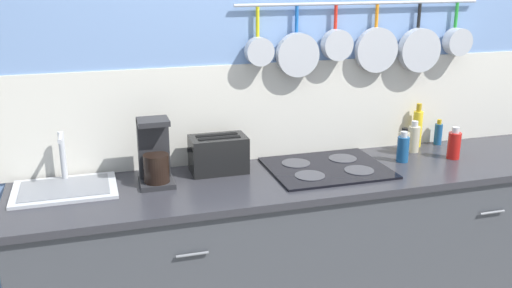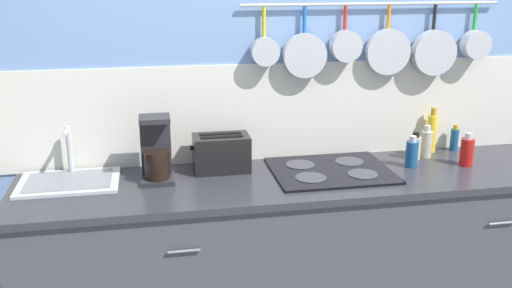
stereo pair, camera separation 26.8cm
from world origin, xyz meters
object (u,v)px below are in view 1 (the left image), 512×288
(coffee_maker, at_px, (155,157))
(bottle_cooking_wine, at_px, (403,148))
(bottle_vinegar, at_px, (414,138))
(bottle_hot_sauce, at_px, (438,133))
(bottle_dish_soap, at_px, (417,128))
(toaster, at_px, (218,154))
(bottle_olive_oil, at_px, (404,143))
(bottle_sesame_oil, at_px, (454,145))

(coffee_maker, xyz_separation_m, bottle_cooking_wine, (1.28, -0.05, -0.06))
(coffee_maker, xyz_separation_m, bottle_vinegar, (1.43, 0.08, -0.05))
(bottle_vinegar, height_order, bottle_hot_sauce, bottle_vinegar)
(bottle_dish_soap, distance_m, bottle_hot_sauce, 0.15)
(toaster, bearing_deg, bottle_cooking_wine, -7.53)
(coffee_maker, distance_m, bottle_dish_soap, 1.51)
(bottle_olive_oil, bearing_deg, bottle_cooking_wine, -123.03)
(bottle_olive_oil, xyz_separation_m, bottle_sesame_oil, (0.22, -0.14, 0.01))
(bottle_hot_sauce, bearing_deg, bottle_dish_soap, 179.34)
(bottle_olive_oil, relative_size, bottle_vinegar, 0.84)
(coffee_maker, height_order, bottle_olive_oil, coffee_maker)
(bottle_vinegar, bearing_deg, bottle_cooking_wine, -137.40)
(bottle_vinegar, relative_size, bottle_hot_sauce, 1.19)
(bottle_olive_oil, relative_size, bottle_dish_soap, 0.59)
(bottle_vinegar, bearing_deg, bottle_olive_oil, -163.12)
(bottle_cooking_wine, height_order, bottle_hot_sauce, bottle_cooking_wine)
(bottle_sesame_oil, bearing_deg, toaster, 172.75)
(bottle_olive_oil, height_order, bottle_dish_soap, bottle_dish_soap)
(coffee_maker, height_order, bottle_hot_sauce, coffee_maker)
(bottle_dish_soap, bearing_deg, toaster, -175.71)
(coffee_maker, relative_size, toaster, 1.07)
(coffee_maker, relative_size, bottle_sesame_oil, 1.82)
(bottle_cooking_wine, relative_size, bottle_hot_sauce, 1.11)
(toaster, distance_m, bottle_vinegar, 1.11)
(coffee_maker, distance_m, bottle_sesame_oil, 1.57)
(bottle_dish_soap, bearing_deg, bottle_sesame_oil, -73.72)
(bottle_olive_oil, bearing_deg, bottle_vinegar, 16.88)
(bottle_olive_oil, distance_m, bottle_dish_soap, 0.18)
(bottle_cooking_wine, bearing_deg, bottle_dish_soap, 44.90)
(coffee_maker, xyz_separation_m, bottle_sesame_oil, (1.57, -0.09, -0.05))
(bottle_vinegar, relative_size, bottle_sesame_oil, 1.01)
(bottle_hot_sauce, bearing_deg, bottle_cooking_wine, -149.05)
(bottle_olive_oil, bearing_deg, bottle_dish_soap, 35.79)
(toaster, relative_size, bottle_olive_oil, 2.00)
(coffee_maker, bearing_deg, bottle_cooking_wine, -2.43)
(bottle_cooking_wine, relative_size, bottle_olive_oil, 1.11)
(bottle_hot_sauce, bearing_deg, bottle_vinegar, -159.32)
(bottle_dish_soap, bearing_deg, bottle_hot_sauce, -0.66)
(bottle_vinegar, distance_m, bottle_dish_soap, 0.11)
(coffee_maker, height_order, bottle_dish_soap, coffee_maker)
(bottle_hot_sauce, bearing_deg, bottle_sesame_oil, -105.49)
(toaster, height_order, bottle_dish_soap, bottle_dish_soap)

